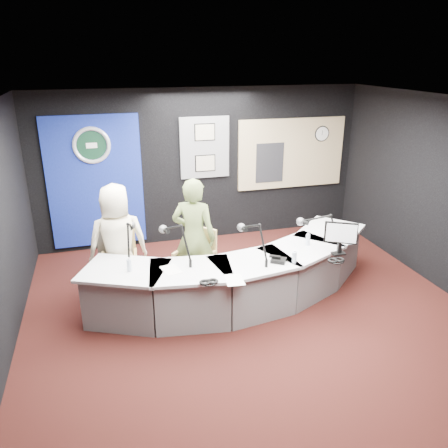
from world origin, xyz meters
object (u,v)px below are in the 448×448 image
object	(u,v)px
armchair_left	(120,267)
broadcast_desk	(239,277)
armchair_right	(195,259)
person_man	(118,242)
person_woman	(194,237)

from	to	relation	value
armchair_left	broadcast_desk	bearing A→B (deg)	-16.55
armchair_right	person_man	distance (m)	1.12
armchair_right	armchair_left	bearing A→B (deg)	-143.51
armchair_right	person_woman	xyz separation A→B (m)	(-0.00, 0.00, 0.35)
broadcast_desk	armchair_right	xyz separation A→B (m)	(-0.55, 0.42, 0.15)
armchair_left	armchair_right	world-z (taller)	armchair_right
broadcast_desk	armchair_right	bearing A→B (deg)	142.74
armchair_left	person_man	size ratio (longest dim) A/B	0.55
broadcast_desk	person_man	size ratio (longest dim) A/B	2.66
broadcast_desk	person_woman	distance (m)	0.85
broadcast_desk	armchair_left	bearing A→B (deg)	159.67
broadcast_desk	armchair_left	world-z (taller)	armchair_left
armchair_right	person_woman	bearing A→B (deg)	-178.97
broadcast_desk	person_man	distance (m)	1.78
armchair_left	armchair_right	distance (m)	1.07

